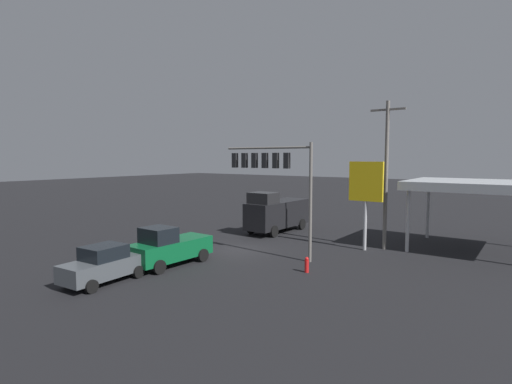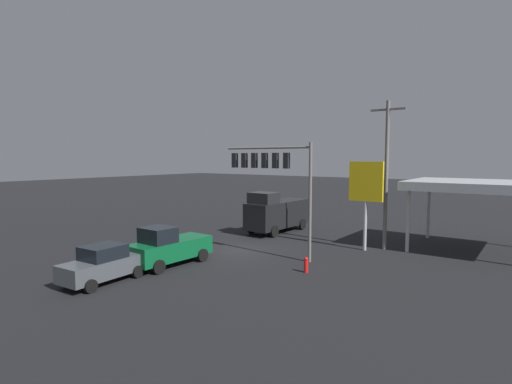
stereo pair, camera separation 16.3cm
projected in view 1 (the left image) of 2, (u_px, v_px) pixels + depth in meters
ground_plane at (239, 250)px, 27.92m from camera, size 200.00×200.00×0.00m
traffic_signal_assembly at (272, 169)px, 25.89m from camera, size 6.54×0.43×7.37m
utility_pole at (386, 172)px, 27.70m from camera, size 2.40×0.26×10.32m
gas_station_canopy at (481, 186)px, 27.10m from camera, size 9.09×7.19×4.84m
price_sign at (366, 186)px, 27.47m from camera, size 2.37×0.27×6.17m
pickup_parked at (169, 247)px, 23.81m from camera, size 2.39×5.26×2.40m
sedan_waiting at (104, 264)px, 20.59m from camera, size 2.28×4.50×1.93m
delivery_truck at (276, 213)px, 34.46m from camera, size 2.70×6.86×3.58m
fire_hydrant at (307, 265)px, 22.39m from camera, size 0.24×0.24×0.88m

